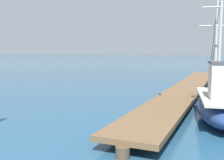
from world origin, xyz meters
name	(u,v)px	position (x,y,z in m)	size (l,w,h in m)	color
floating_dock	(189,86)	(4.13, 16.39, 0.36)	(2.53, 24.32, 0.53)	brown
fishing_boat_2	(219,103)	(5.92, 8.96, 0.71)	(2.15, 5.86, 5.52)	navy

